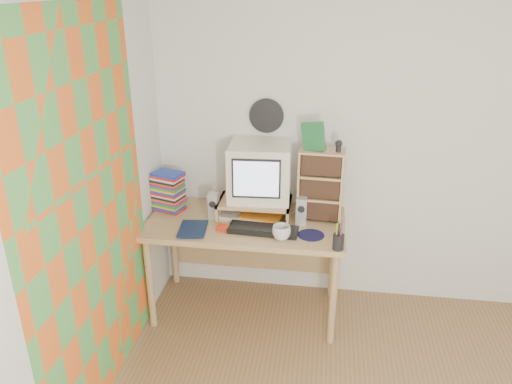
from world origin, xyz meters
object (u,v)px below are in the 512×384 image
(mug, at_px, (281,232))
(diary, at_px, (179,227))
(keyboard, at_px, (263,230))
(crt_monitor, at_px, (260,172))
(dvd_stack, at_px, (168,191))
(desk, at_px, (247,234))
(cd_rack, at_px, (321,185))

(mug, xyz_separation_m, diary, (-0.70, 0.02, -0.03))
(keyboard, bearing_deg, crt_monitor, 106.41)
(keyboard, relative_size, dvd_stack, 1.60)
(desk, xyz_separation_m, crt_monitor, (0.08, 0.09, 0.46))
(diary, bearing_deg, cd_rack, 12.92)
(diary, bearing_deg, desk, 25.66)
(mug, distance_m, diary, 0.70)
(dvd_stack, bearing_deg, crt_monitor, 20.90)
(dvd_stack, distance_m, diary, 0.38)
(dvd_stack, xyz_separation_m, cd_rack, (1.11, 0.01, 0.11))
(crt_monitor, distance_m, cd_rack, 0.44)
(dvd_stack, xyz_separation_m, mug, (0.87, -0.34, -0.10))
(cd_rack, bearing_deg, mug, -120.99)
(desk, bearing_deg, dvd_stack, 175.22)
(keyboard, bearing_deg, cd_rack, 39.09)
(crt_monitor, height_order, dvd_stack, crt_monitor)
(mug, bearing_deg, diary, 178.12)
(crt_monitor, relative_size, cd_rack, 0.83)
(desk, distance_m, cd_rack, 0.65)
(diary, bearing_deg, keyboard, -0.09)
(cd_rack, height_order, mug, cd_rack)
(desk, xyz_separation_m, keyboard, (0.15, -0.20, 0.15))
(cd_rack, bearing_deg, crt_monitor, 179.84)
(desk, relative_size, keyboard, 2.96)
(desk, distance_m, keyboard, 0.29)
(cd_rack, bearing_deg, keyboard, -141.03)
(diary, bearing_deg, crt_monitor, 28.69)
(desk, relative_size, mug, 11.43)
(desk, relative_size, dvd_stack, 4.73)
(desk, bearing_deg, crt_monitor, 47.80)
(desk, height_order, crt_monitor, crt_monitor)
(crt_monitor, xyz_separation_m, dvd_stack, (-0.67, -0.04, -0.18))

